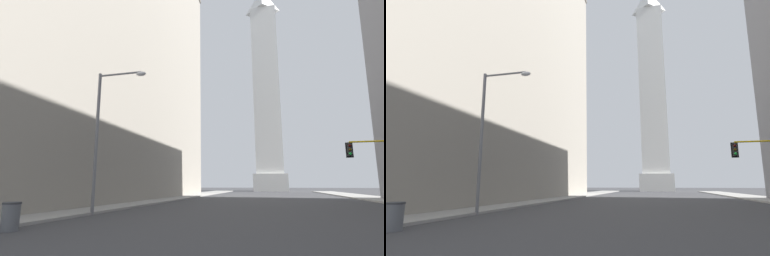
{
  "view_description": "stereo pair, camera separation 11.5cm",
  "coord_description": "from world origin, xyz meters",
  "views": [
    {
      "loc": [
        0.04,
        -2.07,
        1.75
      ],
      "look_at": [
        -16.57,
        61.93,
        14.36
      ],
      "focal_mm": 28.0,
      "sensor_mm": 36.0,
      "label": 1
    },
    {
      "loc": [
        0.15,
        -2.04,
        1.75
      ],
      "look_at": [
        -16.57,
        61.93,
        14.36
      ],
      "focal_mm": 28.0,
      "sensor_mm": 36.0,
      "label": 2
    }
  ],
  "objects": [
    {
      "name": "traffic_light_mid_right",
      "position": [
        9.12,
        26.04,
        4.16
      ],
      "size": [
        4.24,
        0.52,
        5.49
      ],
      "color": "yellow",
      "rests_on": "ground_plane"
    },
    {
      "name": "trash_bin",
      "position": [
        -9.77,
        7.79,
        0.55
      ],
      "size": [
        0.68,
        0.68,
        1.09
      ],
      "color": "#595B60",
      "rests_on": "ground_plane"
    },
    {
      "name": "building_left",
      "position": [
        -26.93,
        30.16,
        20.98
      ],
      "size": [
        27.81,
        51.83,
        41.93
      ],
      "color": "gray",
      "rests_on": "ground_plane"
    },
    {
      "name": "obelisk",
      "position": [
        0.0,
        87.79,
        30.81
      ],
      "size": [
        9.35,
        9.35,
        64.03
      ],
      "color": "silver",
      "rests_on": "ground_plane"
    },
    {
      "name": "sidewalk_left",
      "position": [
        -12.85,
        31.6,
        0.07
      ],
      "size": [
        5.0,
        105.35,
        0.15
      ],
      "primitive_type": "cube",
      "color": "gray",
      "rests_on": "ground_plane"
    },
    {
      "name": "street_lamp",
      "position": [
        -9.89,
        14.31,
        5.43
      ],
      "size": [
        3.29,
        0.36,
        8.87
      ],
      "color": "slate",
      "rests_on": "ground_plane"
    }
  ]
}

